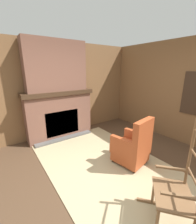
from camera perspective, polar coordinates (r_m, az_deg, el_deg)
name	(u,v)px	position (r m, az deg, el deg)	size (l,w,h in m)	color
ground_plane	(111,182)	(2.88, 5.09, -24.92)	(14.00, 14.00, 0.00)	#4C3523
wood_panel_wall_left	(55,90)	(4.43, -16.17, 7.98)	(0.06, 5.57, 2.62)	brown
wood_panel_wall_back	(192,94)	(4.31, 32.19, 5.94)	(5.57, 0.09, 2.62)	brown
fireplace_hearth	(60,114)	(4.33, -14.39, -0.90)	(0.63, 1.88, 1.32)	brown
chimney_breast	(56,66)	(4.16, -15.75, 16.55)	(0.37, 1.57, 1.28)	brown
area_rug	(104,164)	(3.27, 2.38, -19.09)	(3.38, 2.13, 0.01)	tan
armchair	(132,148)	(3.17, 13.00, -13.06)	(0.72, 0.68, 1.00)	#A84723
rocking_chair	(177,195)	(2.25, 27.84, -26.15)	(0.93, 0.90, 1.34)	brown
firewood_stack	(142,133)	(4.67, 16.50, -7.60)	(0.39, 0.37, 0.12)	brown
oil_lamp_vase	(48,88)	(4.16, -18.49, 8.82)	(0.12, 0.12, 0.27)	#99B29E
storage_case	(76,86)	(4.46, -8.37, 9.65)	(0.16, 0.22, 0.15)	brown
decorative_plate_on_mantel	(59,85)	(4.27, -14.66, 9.91)	(0.07, 0.29, 0.28)	red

